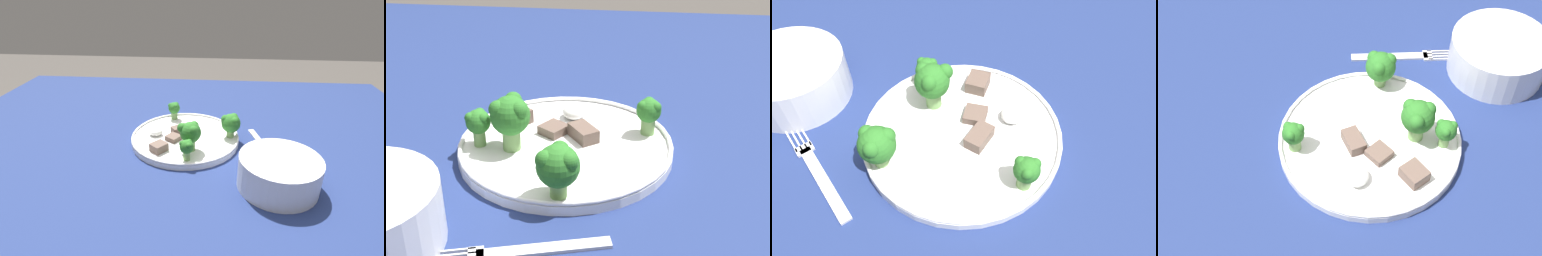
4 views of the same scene
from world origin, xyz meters
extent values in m
cube|color=navy|center=(0.00, 0.00, 0.74)|extent=(1.39, 1.10, 0.03)
cylinder|color=brown|center=(-0.64, -0.49, 0.36)|extent=(0.06, 0.06, 0.72)
cylinder|color=white|center=(0.00, -0.03, 0.76)|extent=(0.28, 0.28, 0.01)
torus|color=white|center=(0.00, -0.03, 0.77)|extent=(0.28, 0.28, 0.01)
cube|color=silver|center=(-0.19, -0.04, 0.75)|extent=(0.05, 0.13, 0.00)
cube|color=silver|center=(-0.21, 0.03, 0.75)|extent=(0.03, 0.02, 0.00)
cube|color=silver|center=(-0.21, 0.06, 0.75)|extent=(0.02, 0.05, 0.00)
cube|color=silver|center=(-0.22, 0.06, 0.75)|extent=(0.02, 0.05, 0.00)
cube|color=silver|center=(-0.22, 0.05, 0.75)|extent=(0.02, 0.05, 0.00)
cube|color=silver|center=(-0.23, 0.05, 0.75)|extent=(0.02, 0.05, 0.00)
cylinder|color=silver|center=(-0.21, 0.15, 0.78)|extent=(0.16, 0.16, 0.07)
cylinder|color=white|center=(-0.21, 0.15, 0.78)|extent=(0.13, 0.13, 0.05)
cylinder|color=#709E56|center=(-0.02, 0.04, 0.78)|extent=(0.02, 0.02, 0.03)
sphere|color=#286B23|center=(-0.02, 0.04, 0.81)|extent=(0.05, 0.05, 0.05)
sphere|color=#286B23|center=(0.00, 0.04, 0.82)|extent=(0.02, 0.02, 0.02)
sphere|color=#286B23|center=(-0.03, 0.05, 0.82)|extent=(0.02, 0.02, 0.02)
sphere|color=#286B23|center=(-0.03, 0.02, 0.82)|extent=(0.02, 0.02, 0.02)
cylinder|color=#709E56|center=(-0.02, 0.08, 0.77)|extent=(0.02, 0.02, 0.02)
sphere|color=#286B23|center=(-0.02, 0.08, 0.80)|extent=(0.03, 0.03, 0.03)
sphere|color=#286B23|center=(-0.01, 0.08, 0.80)|extent=(0.01, 0.01, 0.01)
sphere|color=#286B23|center=(-0.02, 0.09, 0.80)|extent=(0.01, 0.01, 0.01)
sphere|color=#286B23|center=(-0.02, 0.07, 0.80)|extent=(0.01, 0.01, 0.01)
cylinder|color=#709E56|center=(-0.12, -0.04, 0.77)|extent=(0.02, 0.02, 0.02)
sphere|color=#286B23|center=(-0.12, -0.04, 0.80)|extent=(0.05, 0.05, 0.05)
sphere|color=#286B23|center=(-0.10, -0.04, 0.81)|extent=(0.02, 0.02, 0.02)
sphere|color=#286B23|center=(-0.12, -0.03, 0.81)|extent=(0.02, 0.02, 0.02)
sphere|color=#286B23|center=(-0.12, -0.05, 0.81)|extent=(0.02, 0.02, 0.02)
cylinder|color=#709E56|center=(0.04, -0.14, 0.77)|extent=(0.02, 0.02, 0.02)
sphere|color=#286B23|center=(0.04, -0.14, 0.80)|extent=(0.03, 0.03, 0.03)
sphere|color=#286B23|center=(0.05, -0.14, 0.80)|extent=(0.01, 0.01, 0.01)
sphere|color=#286B23|center=(0.04, -0.13, 0.80)|extent=(0.01, 0.01, 0.01)
sphere|color=#286B23|center=(0.04, -0.14, 0.80)|extent=(0.01, 0.01, 0.01)
cube|color=brown|center=(0.03, -0.01, 0.77)|extent=(0.04, 0.04, 0.01)
cube|color=brown|center=(0.05, 0.05, 0.77)|extent=(0.05, 0.05, 0.02)
cube|color=brown|center=(0.02, -0.05, 0.77)|extent=(0.05, 0.05, 0.02)
ellipsoid|color=white|center=(0.08, -0.03, 0.77)|extent=(0.04, 0.03, 0.02)
camera|label=1|loc=(-0.08, 0.65, 1.14)|focal=28.00mm
camera|label=2|loc=(-0.60, -0.12, 1.11)|focal=50.00mm
camera|label=3|loc=(-0.11, -0.34, 1.18)|focal=35.00mm
camera|label=4|loc=(0.49, 0.06, 1.41)|focal=50.00mm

